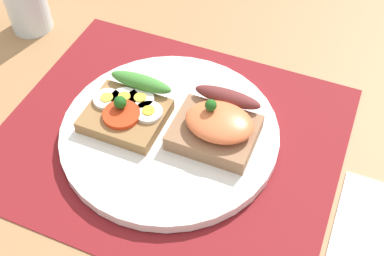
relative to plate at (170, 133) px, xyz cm
name	(u,v)px	position (x,y,z in cm)	size (l,w,h in cm)	color
ground_plane	(170,146)	(0.00, 0.00, -2.61)	(120.00, 90.00, 3.20)	#9E7149
placemat	(170,137)	(0.00, 0.00, -0.86)	(41.94, 35.24, 0.30)	maroon
plate	(170,133)	(0.00, 0.00, 0.00)	(27.12, 27.12, 1.43)	white
sandwich_egg_tomato	(128,108)	(-5.61, 0.10, 2.06)	(9.59, 9.82, 3.84)	olive
sandwich_salmon	(217,125)	(5.78, 1.19, 2.76)	(9.95, 9.42, 5.65)	#936A4C
drinking_glass	(25,1)	(-28.97, 12.32, 3.77)	(6.17, 6.17, 9.56)	silver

